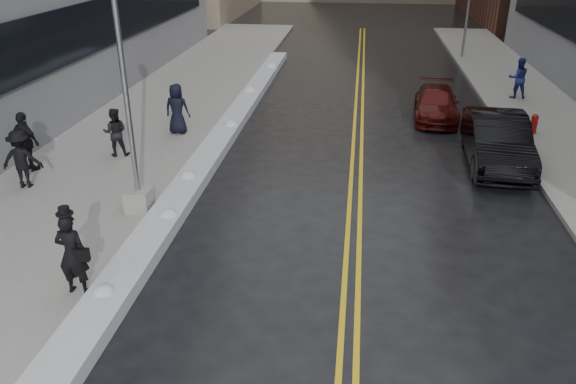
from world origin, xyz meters
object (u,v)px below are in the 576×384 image
(lamppost, at_px, (130,126))
(car_black, at_px, (497,141))
(fire_hydrant, at_px, (534,123))
(pedestrian_fedora, at_px, (72,254))
(traffic_signal, at_px, (469,0))
(pedestrian_e, at_px, (21,159))
(car_maroon, at_px, (436,104))
(pedestrian_c, at_px, (177,109))
(pedestrian_b, at_px, (115,132))
(pedestrian_east, at_px, (518,78))
(pedestrian_d, at_px, (26,142))

(lamppost, bearing_deg, car_black, 25.69)
(fire_hydrant, height_order, pedestrian_fedora, pedestrian_fedora)
(traffic_signal, xyz_separation_m, pedestrian_e, (-15.70, -20.94, -2.38))
(fire_hydrant, bearing_deg, car_maroon, 150.43)
(pedestrian_fedora, bearing_deg, traffic_signal, -114.13)
(fire_hydrant, xyz_separation_m, car_maroon, (-3.37, 1.91, 0.07))
(pedestrian_c, bearing_deg, traffic_signal, -126.46)
(pedestrian_e, bearing_deg, pedestrian_c, -132.32)
(pedestrian_b, bearing_deg, car_maroon, -165.33)
(traffic_signal, xyz_separation_m, pedestrian_east, (1.01, -9.00, -2.36))
(pedestrian_d, height_order, pedestrian_east, pedestrian_d)
(lamppost, bearing_deg, traffic_signal, 61.79)
(pedestrian_e, bearing_deg, car_black, -177.22)
(pedestrian_fedora, bearing_deg, pedestrian_east, -126.82)
(pedestrian_fedora, bearing_deg, pedestrian_b, -72.86)
(lamppost, height_order, pedestrian_e, lamppost)
(lamppost, relative_size, car_maroon, 1.80)
(pedestrian_east, height_order, car_maroon, pedestrian_east)
(lamppost, height_order, traffic_signal, lamppost)
(pedestrian_b, xyz_separation_m, car_black, (12.53, 1.11, -0.13))
(pedestrian_d, height_order, car_black, pedestrian_d)
(pedestrian_east, bearing_deg, traffic_signal, -87.72)
(fire_hydrant, xyz_separation_m, car_black, (-2.00, -3.05, 0.29))
(pedestrian_c, relative_size, pedestrian_d, 0.98)
(car_maroon, bearing_deg, pedestrian_b, -147.19)
(car_black, xyz_separation_m, car_maroon, (-1.37, 4.96, -0.22))
(traffic_signal, relative_size, pedestrian_fedora, 3.28)
(traffic_signal, bearing_deg, pedestrian_east, -83.61)
(pedestrian_e, bearing_deg, lamppost, 152.24)
(pedestrian_e, bearing_deg, car_maroon, -157.96)
(pedestrian_c, xyz_separation_m, car_black, (11.18, -1.39, -0.25))
(pedestrian_c, relative_size, pedestrian_e, 1.07)
(traffic_signal, distance_m, car_maroon, 12.73)
(lamppost, xyz_separation_m, fire_hydrant, (12.30, 8.00, -1.98))
(traffic_signal, bearing_deg, pedestrian_e, -126.87)
(fire_hydrant, height_order, pedestrian_east, pedestrian_east)
(pedestrian_fedora, xyz_separation_m, car_black, (10.20, 8.77, -0.23))
(pedestrian_d, xyz_separation_m, car_maroon, (13.36, 7.67, -0.49))
(car_black, bearing_deg, car_maroon, 108.27)
(pedestrian_fedora, bearing_deg, lamppost, -88.25)
(pedestrian_c, bearing_deg, car_maroon, -157.48)
(pedestrian_d, bearing_deg, car_maroon, -129.08)
(car_black, bearing_deg, pedestrian_fedora, -136.48)
(traffic_signal, bearing_deg, car_maroon, -103.36)
(lamppost, relative_size, traffic_signal, 1.27)
(traffic_signal, distance_m, pedestrian_fedora, 28.44)
(pedestrian_e, bearing_deg, pedestrian_d, -78.47)
(pedestrian_c, distance_m, pedestrian_e, 6.09)
(pedestrian_e, bearing_deg, pedestrian_b, -133.55)
(pedestrian_east, bearing_deg, pedestrian_fedora, 48.82)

